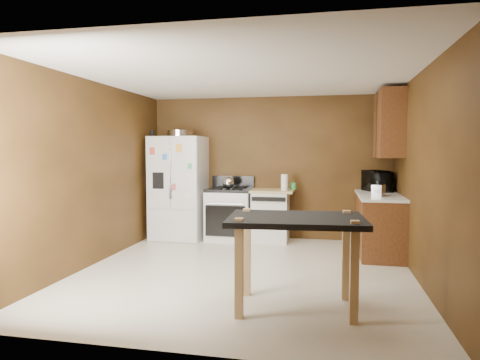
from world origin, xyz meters
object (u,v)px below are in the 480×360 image
(green_canister, at_px, (293,186))
(gas_range, at_px, (230,213))
(toaster, at_px, (379,190))
(island, at_px, (296,230))
(roasting_pan, at_px, (180,133))
(microwave, at_px, (377,182))
(kettle, at_px, (228,183))
(refrigerator, at_px, (179,188))
(dishwasher, at_px, (271,215))
(paper_towel, at_px, (284,182))
(pen_cup, at_px, (152,134))

(green_canister, bearing_deg, gas_range, -174.44)
(toaster, xyz_separation_m, island, (-1.02, -2.27, -0.20))
(roasting_pan, distance_m, microwave, 3.42)
(roasting_pan, height_order, green_canister, roasting_pan)
(kettle, height_order, gas_range, kettle)
(toaster, xyz_separation_m, refrigerator, (-3.30, 0.71, -0.08))
(roasting_pan, xyz_separation_m, kettle, (0.87, -0.02, -0.85))
(dishwasher, bearing_deg, green_canister, 12.47)
(refrigerator, bearing_deg, dishwasher, 2.99)
(gas_range, bearing_deg, kettle, -90.29)
(paper_towel, bearing_deg, island, -82.10)
(paper_towel, xyz_separation_m, green_canister, (0.13, 0.17, -0.07))
(green_canister, height_order, refrigerator, refrigerator)
(kettle, height_order, paper_towel, paper_towel)
(refrigerator, distance_m, island, 3.76)
(green_canister, bearing_deg, roasting_pan, -174.89)
(refrigerator, relative_size, dishwasher, 2.02)
(paper_towel, bearing_deg, toaster, -26.40)
(green_canister, height_order, dishwasher, green_canister)
(pen_cup, relative_size, island, 0.08)
(green_canister, xyz_separation_m, toaster, (1.30, -0.88, 0.03))
(green_canister, distance_m, microwave, 1.37)
(pen_cup, height_order, gas_range, pen_cup)
(paper_towel, relative_size, gas_range, 0.24)
(toaster, xyz_separation_m, microwave, (0.06, 0.75, 0.07))
(paper_towel, height_order, refrigerator, refrigerator)
(island, bearing_deg, kettle, 114.89)
(roasting_pan, xyz_separation_m, pen_cup, (-0.49, -0.09, -0.00))
(green_canister, distance_m, refrigerator, 2.01)
(microwave, distance_m, dishwasher, 1.84)
(pen_cup, bearing_deg, microwave, 2.02)
(kettle, distance_m, island, 3.27)
(roasting_pan, relative_size, microwave, 0.82)
(refrigerator, bearing_deg, island, -52.59)
(paper_towel, xyz_separation_m, gas_range, (-0.96, 0.06, -0.56))
(pen_cup, relative_size, green_canister, 0.91)
(kettle, bearing_deg, microwave, 1.44)
(green_canister, relative_size, microwave, 0.22)
(toaster, relative_size, microwave, 0.42)
(microwave, distance_m, refrigerator, 3.37)
(kettle, bearing_deg, gas_range, 89.71)
(dishwasher, bearing_deg, paper_towel, -20.04)
(roasting_pan, relative_size, island, 0.32)
(roasting_pan, xyz_separation_m, toaster, (3.26, -0.71, -0.87))
(roasting_pan, relative_size, refrigerator, 0.25)
(roasting_pan, xyz_separation_m, microwave, (3.32, 0.05, -0.81))
(roasting_pan, relative_size, kettle, 2.13)
(kettle, relative_size, gas_range, 0.19)
(pen_cup, relative_size, gas_range, 0.10)
(island, bearing_deg, microwave, 70.31)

